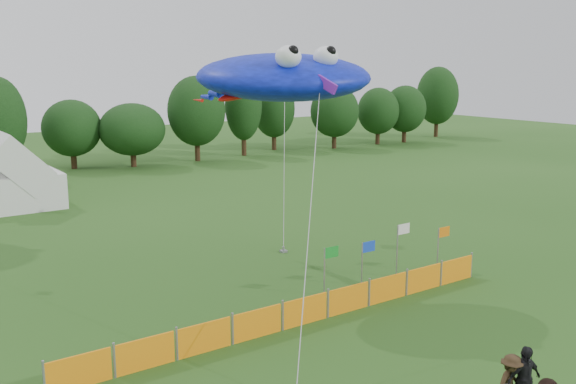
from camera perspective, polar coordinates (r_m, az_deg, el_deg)
treeline at (r=56.58m, az=-21.83°, el=5.57°), size 104.57×8.78×8.36m
tent_right at (r=44.22m, az=-22.97°, el=1.03°), size 5.23×4.19×3.69m
barrier_fence at (r=23.13m, az=1.51°, el=-10.50°), size 17.90×0.06×1.00m
flag_row at (r=27.56m, az=8.68°, el=-5.08°), size 6.73×0.59×2.30m
spectator_c at (r=18.59m, az=19.17°, el=-15.81°), size 1.16×0.81×1.64m
spectator_d at (r=18.69m, az=20.24°, el=-15.36°), size 1.15×0.63×1.86m
stingray_kite at (r=25.63m, az=-0.86°, el=10.18°), size 9.38×17.07×9.83m
small_kite_white at (r=33.93m, az=-0.32°, el=5.99°), size 3.51×4.16×8.60m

